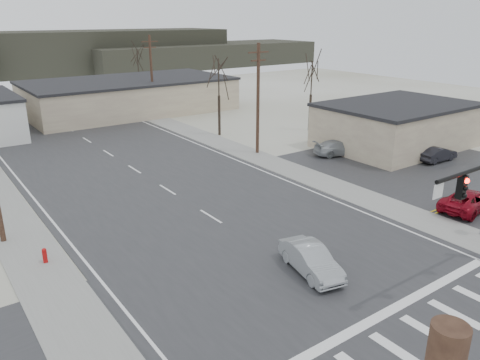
{
  "coord_description": "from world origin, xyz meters",
  "views": [
    {
      "loc": [
        -14.55,
        -15.48,
        12.23
      ],
      "look_at": [
        1.4,
        6.72,
        2.6
      ],
      "focal_mm": 35.0,
      "sensor_mm": 36.0,
      "label": 1
    }
  ],
  "objects_px": {
    "car_far_a": "(86,100)",
    "car_parked_dark_b": "(438,154)",
    "car_parked_red": "(468,200)",
    "car_parked_silver": "(339,148)",
    "sedan_crossing": "(311,259)",
    "fire_hydrant": "(45,255)",
    "car_parked_dark_a": "(387,150)",
    "car_far_b": "(34,108)"
  },
  "relations": [
    {
      "from": "fire_hydrant",
      "to": "car_parked_red",
      "type": "bearing_deg",
      "value": -20.11
    },
    {
      "from": "sedan_crossing",
      "to": "car_parked_dark_b",
      "type": "bearing_deg",
      "value": 30.6
    },
    {
      "from": "car_parked_dark_a",
      "to": "car_far_b",
      "type": "bearing_deg",
      "value": 26.48
    },
    {
      "from": "fire_hydrant",
      "to": "car_far_b",
      "type": "bearing_deg",
      "value": 77.54
    },
    {
      "from": "fire_hydrant",
      "to": "car_parked_dark_b",
      "type": "height_order",
      "value": "car_parked_dark_b"
    },
    {
      "from": "car_far_b",
      "to": "car_parked_dark_b",
      "type": "bearing_deg",
      "value": -54.44
    },
    {
      "from": "fire_hydrant",
      "to": "car_far_a",
      "type": "relative_size",
      "value": 0.16
    },
    {
      "from": "sedan_crossing",
      "to": "car_parked_silver",
      "type": "height_order",
      "value": "sedan_crossing"
    },
    {
      "from": "car_far_a",
      "to": "car_parked_silver",
      "type": "height_order",
      "value": "car_far_a"
    },
    {
      "from": "car_far_a",
      "to": "car_parked_dark_b",
      "type": "height_order",
      "value": "car_far_a"
    },
    {
      "from": "car_far_a",
      "to": "car_parked_dark_a",
      "type": "xyz_separation_m",
      "value": [
        13.47,
        -41.77,
        -0.05
      ]
    },
    {
      "from": "fire_hydrant",
      "to": "car_far_b",
      "type": "distance_m",
      "value": 43.03
    },
    {
      "from": "car_parked_silver",
      "to": "car_parked_dark_a",
      "type": "bearing_deg",
      "value": -120.0
    },
    {
      "from": "car_parked_dark_b",
      "to": "car_parked_silver",
      "type": "height_order",
      "value": "car_parked_silver"
    },
    {
      "from": "car_far_a",
      "to": "car_parked_red",
      "type": "distance_m",
      "value": 53.16
    },
    {
      "from": "car_far_a",
      "to": "car_parked_dark_b",
      "type": "relative_size",
      "value": 1.36
    },
    {
      "from": "car_parked_red",
      "to": "car_parked_dark_b",
      "type": "bearing_deg",
      "value": -54.93
    },
    {
      "from": "car_parked_red",
      "to": "car_parked_silver",
      "type": "bearing_deg",
      "value": -18.18
    },
    {
      "from": "sedan_crossing",
      "to": "car_parked_red",
      "type": "bearing_deg",
      "value": 11.57
    },
    {
      "from": "car_parked_dark_a",
      "to": "car_parked_red",
      "type": "bearing_deg",
      "value": 151.62
    },
    {
      "from": "car_parked_red",
      "to": "car_parked_silver",
      "type": "relative_size",
      "value": 1.03
    },
    {
      "from": "sedan_crossing",
      "to": "car_parked_silver",
      "type": "relative_size",
      "value": 0.9
    },
    {
      "from": "car_far_b",
      "to": "car_parked_red",
      "type": "distance_m",
      "value": 53.26
    },
    {
      "from": "sedan_crossing",
      "to": "fire_hydrant",
      "type": "bearing_deg",
      "value": 152.84
    },
    {
      "from": "car_parked_red",
      "to": "car_parked_dark_b",
      "type": "xyz_separation_m",
      "value": [
        8.4,
        7.55,
        -0.03
      ]
    },
    {
      "from": "car_far_a",
      "to": "car_parked_silver",
      "type": "relative_size",
      "value": 1.13
    },
    {
      "from": "sedan_crossing",
      "to": "car_far_b",
      "type": "bearing_deg",
      "value": 103.97
    },
    {
      "from": "car_far_b",
      "to": "car_far_a",
      "type": "bearing_deg",
      "value": 18.83
    },
    {
      "from": "fire_hydrant",
      "to": "car_parked_dark_b",
      "type": "xyz_separation_m",
      "value": [
        32.98,
        -1.45,
        0.23
      ]
    },
    {
      "from": "sedan_crossing",
      "to": "car_parked_silver",
      "type": "distance_m",
      "value": 21.73
    },
    {
      "from": "car_far_b",
      "to": "car_parked_red",
      "type": "bearing_deg",
      "value": -66.35
    },
    {
      "from": "car_parked_red",
      "to": "car_parked_silver",
      "type": "distance_m",
      "value": 14.28
    },
    {
      "from": "car_parked_red",
      "to": "sedan_crossing",
      "type": "bearing_deg",
      "value": 82.18
    },
    {
      "from": "car_far_b",
      "to": "sedan_crossing",
      "type": "bearing_deg",
      "value": -81.59
    },
    {
      "from": "fire_hydrant",
      "to": "car_parked_silver",
      "type": "xyz_separation_m",
      "value": [
        27.38,
        5.0,
        0.27
      ]
    },
    {
      "from": "sedan_crossing",
      "to": "car_parked_red",
      "type": "xyz_separation_m",
      "value": [
        14.01,
        -0.23,
        -0.03
      ]
    },
    {
      "from": "car_far_a",
      "to": "sedan_crossing",
      "type": "bearing_deg",
      "value": 83.94
    },
    {
      "from": "car_far_b",
      "to": "car_parked_silver",
      "type": "relative_size",
      "value": 0.82
    },
    {
      "from": "car_far_a",
      "to": "car_parked_dark_b",
      "type": "xyz_separation_m",
      "value": [
        16.27,
        -45.03,
        -0.14
      ]
    },
    {
      "from": "car_parked_dark_a",
      "to": "car_parked_silver",
      "type": "xyz_separation_m",
      "value": [
        -2.8,
        3.2,
        -0.05
      ]
    },
    {
      "from": "fire_hydrant",
      "to": "car_far_b",
      "type": "xyz_separation_m",
      "value": [
        9.28,
        42.01,
        0.26
      ]
    },
    {
      "from": "sedan_crossing",
      "to": "car_far_a",
      "type": "xyz_separation_m",
      "value": [
        6.15,
        52.34,
        0.07
      ]
    }
  ]
}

